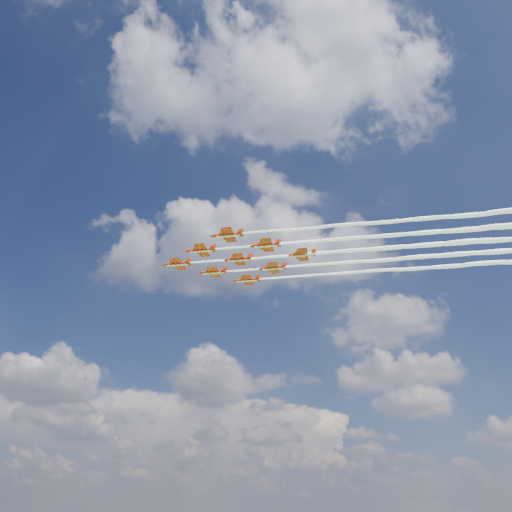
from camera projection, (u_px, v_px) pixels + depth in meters
name	position (u px, v px, depth m)	size (l,w,h in m)	color
jet_lead	(335.00, 252.00, 152.04)	(106.73, 8.65, 2.51)	#B22409
jet_row2_port	(369.00, 237.00, 143.75)	(106.73, 8.65, 2.51)	#B22409
jet_row2_starb	(367.00, 261.00, 157.46)	(106.73, 8.65, 2.51)	#B22409
jet_row3_port	(407.00, 220.00, 135.46)	(106.73, 8.65, 2.51)	#B22409
jet_row3_centre	(402.00, 247.00, 149.17)	(106.73, 8.65, 2.51)	#B22409
jet_row3_starb	(397.00, 270.00, 162.88)	(106.73, 8.65, 2.51)	#B22409
jet_row4_port	(441.00, 231.00, 140.88)	(106.73, 8.65, 2.51)	#B22409
jet_row4_starb	(433.00, 256.00, 154.59)	(106.73, 8.65, 2.51)	#B22409
jet_tail	(472.00, 242.00, 146.31)	(106.73, 8.65, 2.51)	#B22409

